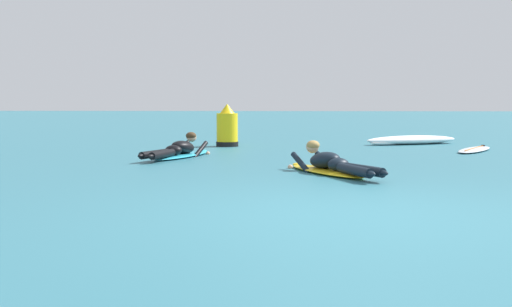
{
  "coord_description": "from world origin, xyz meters",
  "views": [
    {
      "loc": [
        -0.54,
        -6.2,
        1.11
      ],
      "look_at": [
        -1.33,
        5.12,
        0.16
      ],
      "focal_mm": 43.17,
      "sensor_mm": 36.0,
      "label": 1
    }
  ],
  "objects_px": {
    "surfer_far": "(179,151)",
    "channel_marker_buoy": "(227,129)",
    "drifting_surfboard": "(475,149)",
    "surfer_near": "(330,165)"
  },
  "relations": [
    {
      "from": "surfer_far",
      "to": "channel_marker_buoy",
      "type": "distance_m",
      "value": 3.28
    },
    {
      "from": "surfer_near",
      "to": "channel_marker_buoy",
      "type": "height_order",
      "value": "channel_marker_buoy"
    },
    {
      "from": "surfer_far",
      "to": "drifting_surfboard",
      "type": "height_order",
      "value": "surfer_far"
    },
    {
      "from": "surfer_near",
      "to": "drifting_surfboard",
      "type": "xyz_separation_m",
      "value": [
        3.53,
        4.72,
        -0.11
      ]
    },
    {
      "from": "surfer_far",
      "to": "drifting_surfboard",
      "type": "bearing_deg",
      "value": 18.44
    },
    {
      "from": "surfer_near",
      "to": "drifting_surfboard",
      "type": "height_order",
      "value": "surfer_near"
    },
    {
      "from": "surfer_near",
      "to": "drifting_surfboard",
      "type": "distance_m",
      "value": 5.9
    },
    {
      "from": "surfer_near",
      "to": "surfer_far",
      "type": "bearing_deg",
      "value": 138.11
    },
    {
      "from": "drifting_surfboard",
      "to": "channel_marker_buoy",
      "type": "bearing_deg",
      "value": 169.54
    },
    {
      "from": "surfer_near",
      "to": "channel_marker_buoy",
      "type": "bearing_deg",
      "value": 111.5
    }
  ]
}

